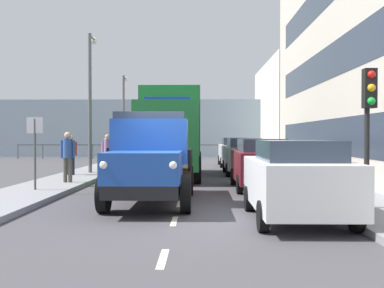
{
  "coord_description": "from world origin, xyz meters",
  "views": [
    {
      "loc": [
        -0.54,
        10.5,
        1.81
      ],
      "look_at": [
        -0.17,
        -11.23,
        1.44
      ],
      "focal_mm": 42.44,
      "sensor_mm": 36.0,
      "label": 1
    }
  ],
  "objects_px": {
    "lamp_post_promenade": "(91,90)",
    "street_sign": "(35,140)",
    "car_white_kerbside_near": "(296,179)",
    "lamp_post_far": "(124,109)",
    "truck_vintage_blue": "(151,160)",
    "pedestrian_strolling": "(68,152)",
    "car_maroon_kerbside_1": "(260,163)",
    "car_black_oppositeside_0": "(134,155)",
    "traffic_light_near": "(369,107)",
    "pedestrian_with_bag": "(107,149)",
    "pedestrian_near_railing": "(71,151)",
    "car_silver_kerbside_3": "(234,151)",
    "lorry_cargo_green": "(172,130)",
    "pedestrian_by_lamp": "(106,150)",
    "car_grey_kerbside_2": "(243,155)"
  },
  "relations": [
    {
      "from": "lamp_post_promenade",
      "to": "street_sign",
      "type": "height_order",
      "value": "lamp_post_promenade"
    },
    {
      "from": "car_white_kerbside_near",
      "to": "lamp_post_far",
      "type": "distance_m",
      "value": 22.48
    },
    {
      "from": "truck_vintage_blue",
      "to": "pedestrian_strolling",
      "type": "height_order",
      "value": "truck_vintage_blue"
    },
    {
      "from": "car_maroon_kerbside_1",
      "to": "car_black_oppositeside_0",
      "type": "relative_size",
      "value": 0.98
    },
    {
      "from": "car_maroon_kerbside_1",
      "to": "car_black_oppositeside_0",
      "type": "bearing_deg",
      "value": -49.38
    },
    {
      "from": "traffic_light_near",
      "to": "pedestrian_with_bag",
      "type": "bearing_deg",
      "value": -54.07
    },
    {
      "from": "pedestrian_near_railing",
      "to": "lamp_post_promenade",
      "type": "distance_m",
      "value": 3.18
    },
    {
      "from": "pedestrian_with_bag",
      "to": "traffic_light_near",
      "type": "relative_size",
      "value": 0.55
    },
    {
      "from": "truck_vintage_blue",
      "to": "traffic_light_near",
      "type": "distance_m",
      "value": 5.52
    },
    {
      "from": "car_silver_kerbside_3",
      "to": "traffic_light_near",
      "type": "distance_m",
      "value": 17.15
    },
    {
      "from": "truck_vintage_blue",
      "to": "car_maroon_kerbside_1",
      "type": "xyz_separation_m",
      "value": [
        -3.36,
        -3.59,
        -0.28
      ]
    },
    {
      "from": "lamp_post_far",
      "to": "pedestrian_with_bag",
      "type": "bearing_deg",
      "value": 94.23
    },
    {
      "from": "lorry_cargo_green",
      "to": "car_silver_kerbside_3",
      "type": "xyz_separation_m",
      "value": [
        -3.3,
        -7.38,
        -1.18
      ]
    },
    {
      "from": "lamp_post_promenade",
      "to": "pedestrian_with_bag",
      "type": "bearing_deg",
      "value": -112.15
    },
    {
      "from": "car_silver_kerbside_3",
      "to": "pedestrian_strolling",
      "type": "distance_m",
      "value": 13.13
    },
    {
      "from": "pedestrian_by_lamp",
      "to": "car_grey_kerbside_2",
      "type": "bearing_deg",
      "value": 162.02
    },
    {
      "from": "traffic_light_near",
      "to": "lamp_post_far",
      "type": "height_order",
      "value": "lamp_post_far"
    },
    {
      "from": "car_maroon_kerbside_1",
      "to": "lamp_post_far",
      "type": "bearing_deg",
      "value": -64.74
    },
    {
      "from": "street_sign",
      "to": "car_grey_kerbside_2",
      "type": "bearing_deg",
      "value": -133.36
    },
    {
      "from": "pedestrian_by_lamp",
      "to": "pedestrian_with_bag",
      "type": "bearing_deg",
      "value": 103.48
    },
    {
      "from": "pedestrian_strolling",
      "to": "street_sign",
      "type": "relative_size",
      "value": 0.8
    },
    {
      "from": "pedestrian_by_lamp",
      "to": "lorry_cargo_green",
      "type": "bearing_deg",
      "value": 134.68
    },
    {
      "from": "car_white_kerbside_near",
      "to": "pedestrian_near_railing",
      "type": "height_order",
      "value": "pedestrian_near_railing"
    },
    {
      "from": "car_black_oppositeside_0",
      "to": "pedestrian_with_bag",
      "type": "height_order",
      "value": "pedestrian_with_bag"
    },
    {
      "from": "truck_vintage_blue",
      "to": "car_grey_kerbside_2",
      "type": "distance_m",
      "value": 10.21
    },
    {
      "from": "car_grey_kerbside_2",
      "to": "street_sign",
      "type": "relative_size",
      "value": 1.89
    },
    {
      "from": "car_black_oppositeside_0",
      "to": "pedestrian_near_railing",
      "type": "xyz_separation_m",
      "value": [
        2.4,
        2.21,
        0.26
      ]
    },
    {
      "from": "car_white_kerbside_near",
      "to": "car_silver_kerbside_3",
      "type": "bearing_deg",
      "value": -90.0
    },
    {
      "from": "lorry_cargo_green",
      "to": "lamp_post_promenade",
      "type": "height_order",
      "value": "lamp_post_promenade"
    },
    {
      "from": "truck_vintage_blue",
      "to": "lamp_post_far",
      "type": "distance_m",
      "value": 19.47
    },
    {
      "from": "traffic_light_near",
      "to": "lamp_post_promenade",
      "type": "relative_size",
      "value": 0.5
    },
    {
      "from": "car_maroon_kerbside_1",
      "to": "car_silver_kerbside_3",
      "type": "xyz_separation_m",
      "value": [
        -0.0,
        -11.95,
        0.0
      ]
    },
    {
      "from": "car_maroon_kerbside_1",
      "to": "car_black_oppositeside_0",
      "type": "xyz_separation_m",
      "value": [
        5.21,
        -6.07,
        0.0
      ]
    },
    {
      "from": "lorry_cargo_green",
      "to": "pedestrian_near_railing",
      "type": "xyz_separation_m",
      "value": [
        4.31,
        0.71,
        -0.92
      ]
    },
    {
      "from": "car_grey_kerbside_2",
      "to": "car_silver_kerbside_3",
      "type": "distance_m",
      "value": 5.91
    },
    {
      "from": "car_white_kerbside_near",
      "to": "lamp_post_far",
      "type": "bearing_deg",
      "value": -71.09
    },
    {
      "from": "car_silver_kerbside_3",
      "to": "car_black_oppositeside_0",
      "type": "relative_size",
      "value": 1.04
    },
    {
      "from": "street_sign",
      "to": "lamp_post_far",
      "type": "bearing_deg",
      "value": -89.8
    },
    {
      "from": "car_black_oppositeside_0",
      "to": "lamp_post_far",
      "type": "relative_size",
      "value": 0.76
    },
    {
      "from": "pedestrian_by_lamp",
      "to": "lamp_post_far",
      "type": "distance_m",
      "value": 7.47
    },
    {
      "from": "lorry_cargo_green",
      "to": "car_grey_kerbside_2",
      "type": "relative_size",
      "value": 1.93
    },
    {
      "from": "pedestrian_strolling",
      "to": "street_sign",
      "type": "height_order",
      "value": "street_sign"
    },
    {
      "from": "car_white_kerbside_near",
      "to": "lamp_post_promenade",
      "type": "bearing_deg",
      "value": -57.43
    },
    {
      "from": "lorry_cargo_green",
      "to": "traffic_light_near",
      "type": "relative_size",
      "value": 2.56
    },
    {
      "from": "pedestrian_strolling",
      "to": "traffic_light_near",
      "type": "distance_m",
      "value": 10.46
    },
    {
      "from": "car_white_kerbside_near",
      "to": "car_silver_kerbside_3",
      "type": "relative_size",
      "value": 0.86
    },
    {
      "from": "pedestrian_strolling",
      "to": "pedestrian_with_bag",
      "type": "bearing_deg",
      "value": -92.43
    },
    {
      "from": "pedestrian_strolling",
      "to": "pedestrian_near_railing",
      "type": "bearing_deg",
      "value": -75.98
    },
    {
      "from": "pedestrian_near_railing",
      "to": "lamp_post_promenade",
      "type": "relative_size",
      "value": 0.27
    },
    {
      "from": "car_grey_kerbside_2",
      "to": "pedestrian_by_lamp",
      "type": "distance_m",
      "value": 7.37
    }
  ]
}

